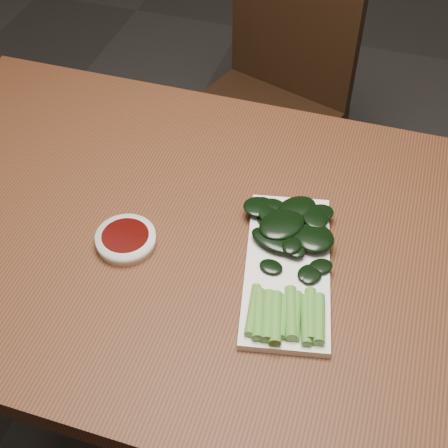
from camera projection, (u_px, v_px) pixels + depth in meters
The scene contains 6 objects.
ground at pixel (229, 428), 1.64m from camera, with size 6.00×6.00×0.00m, color #2B2929.
table at pixel (231, 264), 1.15m from camera, with size 1.40×0.80×0.75m.
chair_far at pixel (269, 95), 1.84m from camera, with size 0.51×0.51×0.89m.
sauce_bowl at pixel (126, 240), 1.07m from camera, with size 0.10×0.10×0.02m.
serving_plate at pixel (287, 268), 1.04m from camera, with size 0.20×0.35×0.01m.
gai_lan at pixel (291, 253), 1.04m from camera, with size 0.20×0.32×0.03m.
Camera 1 is at (0.21, -0.70, 1.56)m, focal length 50.00 mm.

